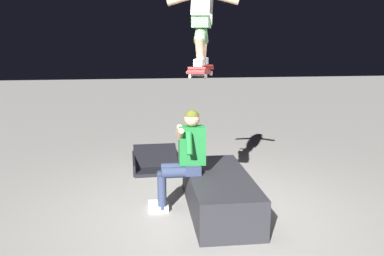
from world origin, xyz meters
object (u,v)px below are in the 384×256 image
kicker_ramp (156,164)px  skateboard (201,71)px  person_sitting_on_ledge (184,155)px  skater_airborne (202,13)px  ledge_box_main (219,193)px

kicker_ramp → skateboard: bearing=-166.7°
person_sitting_on_ledge → skater_airborne: (-0.06, -0.22, 1.77)m
person_sitting_on_ledge → skateboard: size_ratio=1.28×
skateboard → skater_airborne: bearing=-17.3°
person_sitting_on_ledge → skateboard: skateboard is taller
skateboard → skater_airborne: skater_airborne is taller
skateboard → kicker_ramp: size_ratio=0.93×
ledge_box_main → person_sitting_on_ledge: bearing=69.0°
ledge_box_main → skater_airborne: size_ratio=1.67×
skater_airborne → kicker_ramp: skater_airborne is taller
skater_airborne → ledge_box_main: bearing=-116.7°
ledge_box_main → skateboard: skateboard is taller
skateboard → kicker_ramp: bearing=13.3°
person_sitting_on_ledge → skater_airborne: bearing=-104.8°
ledge_box_main → skater_airborne: (0.11, 0.22, 2.26)m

